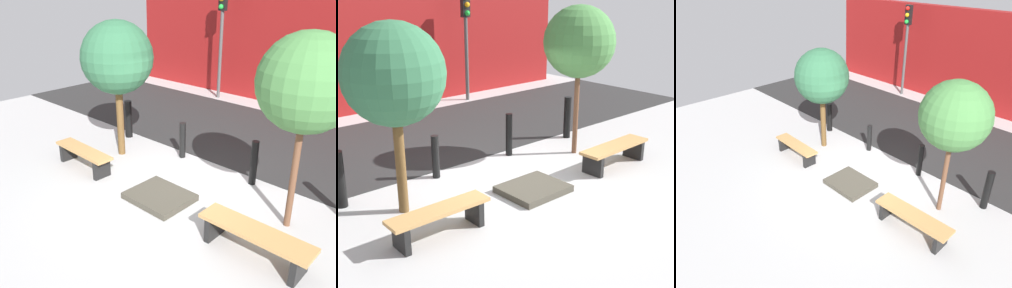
# 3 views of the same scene
# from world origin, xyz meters

# --- Properties ---
(ground_plane) EXTENTS (18.00, 18.00, 0.00)m
(ground_plane) POSITION_xyz_m (0.00, 0.00, 0.00)
(ground_plane) COLOR #AAAAAA
(road_strip) EXTENTS (18.00, 4.41, 0.01)m
(road_strip) POSITION_xyz_m (0.00, 3.78, 0.01)
(road_strip) COLOR #292929
(road_strip) RESTS_ON ground
(building_facade) EXTENTS (16.20, 0.50, 3.85)m
(building_facade) POSITION_xyz_m (0.00, 7.24, 1.93)
(building_facade) COLOR maroon
(building_facade) RESTS_ON ground
(bench_left) EXTENTS (1.70, 0.44, 0.47)m
(bench_left) POSITION_xyz_m (-2.23, -0.68, 0.34)
(bench_left) COLOR black
(bench_left) RESTS_ON ground
(bench_right) EXTENTS (1.83, 0.51, 0.48)m
(bench_right) POSITION_xyz_m (2.23, -0.68, 0.35)
(bench_right) COLOR black
(bench_right) RESTS_ON ground
(planter_bed) EXTENTS (1.18, 0.99, 0.12)m
(planter_bed) POSITION_xyz_m (0.00, -0.48, 0.06)
(planter_bed) COLOR #444036
(planter_bed) RESTS_ON ground
(tree_behind_left_bench) EXTENTS (1.68, 1.68, 3.23)m
(tree_behind_left_bench) POSITION_xyz_m (-2.23, 0.44, 2.37)
(tree_behind_left_bench) COLOR brown
(tree_behind_left_bench) RESTS_ON ground
(tree_behind_right_bench) EXTENTS (1.56, 1.56, 3.33)m
(tree_behind_right_bench) POSITION_xyz_m (2.23, 0.44, 2.54)
(tree_behind_right_bench) COLOR brown
(tree_behind_right_bench) RESTS_ON ground
(bollard_far_left) EXTENTS (0.20, 0.20, 1.03)m
(bollard_far_left) POSITION_xyz_m (-2.96, 1.32, 0.52)
(bollard_far_left) COLOR black
(bollard_far_left) RESTS_ON ground
(bollard_left) EXTENTS (0.15, 0.15, 0.89)m
(bollard_left) POSITION_xyz_m (-0.99, 1.32, 0.45)
(bollard_left) COLOR black
(bollard_left) RESTS_ON ground
(bollard_center) EXTENTS (0.15, 0.15, 0.98)m
(bollard_center) POSITION_xyz_m (0.99, 1.32, 0.49)
(bollard_center) COLOR black
(bollard_center) RESTS_ON ground
(traffic_light_west) EXTENTS (0.28, 0.27, 3.88)m
(traffic_light_west) POSITION_xyz_m (-3.53, 6.27, 2.67)
(traffic_light_west) COLOR #4C4C4C
(traffic_light_west) RESTS_ON ground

